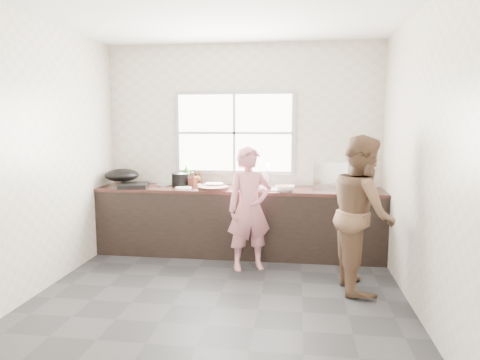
# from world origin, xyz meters

# --- Properties ---
(floor) EXTENTS (3.60, 3.20, 0.01)m
(floor) POSITION_xyz_m (0.00, 0.00, -0.01)
(floor) COLOR #2B2B2E
(floor) RESTS_ON ground
(ceiling) EXTENTS (3.60, 3.20, 0.01)m
(ceiling) POSITION_xyz_m (0.00, 0.00, 2.71)
(ceiling) COLOR silver
(ceiling) RESTS_ON wall_back
(wall_back) EXTENTS (3.60, 0.01, 2.70)m
(wall_back) POSITION_xyz_m (0.00, 1.60, 1.35)
(wall_back) COLOR beige
(wall_back) RESTS_ON ground
(wall_left) EXTENTS (0.01, 3.20, 2.70)m
(wall_left) POSITION_xyz_m (-1.80, 0.00, 1.35)
(wall_left) COLOR beige
(wall_left) RESTS_ON ground
(wall_right) EXTENTS (0.01, 3.20, 2.70)m
(wall_right) POSITION_xyz_m (1.80, 0.00, 1.35)
(wall_right) COLOR beige
(wall_right) RESTS_ON ground
(wall_front) EXTENTS (3.60, 0.01, 2.70)m
(wall_front) POSITION_xyz_m (0.00, -1.60, 1.35)
(wall_front) COLOR beige
(wall_front) RESTS_ON ground
(cabinet) EXTENTS (3.60, 0.62, 0.82)m
(cabinet) POSITION_xyz_m (0.00, 1.29, 0.41)
(cabinet) COLOR black
(cabinet) RESTS_ON floor
(countertop) EXTENTS (3.60, 0.64, 0.04)m
(countertop) POSITION_xyz_m (0.00, 1.29, 0.84)
(countertop) COLOR #351A15
(countertop) RESTS_ON cabinet
(sink) EXTENTS (0.55, 0.45, 0.02)m
(sink) POSITION_xyz_m (0.35, 1.29, 0.86)
(sink) COLOR silver
(sink) RESTS_ON countertop
(faucet) EXTENTS (0.02, 0.02, 0.30)m
(faucet) POSITION_xyz_m (0.35, 1.49, 1.01)
(faucet) COLOR silver
(faucet) RESTS_ON countertop
(window_frame) EXTENTS (1.60, 0.05, 1.10)m
(window_frame) POSITION_xyz_m (-0.10, 1.59, 1.55)
(window_frame) COLOR #9EA0A5
(window_frame) RESTS_ON wall_back
(window_glazing) EXTENTS (1.50, 0.01, 1.00)m
(window_glazing) POSITION_xyz_m (-0.10, 1.57, 1.55)
(window_glazing) COLOR white
(window_glazing) RESTS_ON window_frame
(woman) EXTENTS (0.57, 0.48, 1.33)m
(woman) POSITION_xyz_m (0.20, 0.74, 0.66)
(woman) COLOR pink
(woman) RESTS_ON floor
(person_side) EXTENTS (0.67, 0.82, 1.57)m
(person_side) POSITION_xyz_m (1.39, 0.31, 0.79)
(person_side) COLOR brown
(person_side) RESTS_ON floor
(cutting_board) EXTENTS (0.50, 0.50, 0.04)m
(cutting_board) POSITION_xyz_m (-0.30, 1.14, 0.88)
(cutting_board) COLOR black
(cutting_board) RESTS_ON countertop
(cleaver) EXTENTS (0.19, 0.11, 0.01)m
(cleaver) POSITION_xyz_m (-0.45, 1.25, 0.90)
(cleaver) COLOR silver
(cleaver) RESTS_ON cutting_board
(bowl_mince) EXTENTS (0.28, 0.28, 0.06)m
(bowl_mince) POSITION_xyz_m (-0.32, 1.29, 0.89)
(bowl_mince) COLOR white
(bowl_mince) RESTS_ON countertop
(bowl_crabs) EXTENTS (0.20, 0.20, 0.06)m
(bowl_crabs) POSITION_xyz_m (0.59, 1.08, 0.89)
(bowl_crabs) COLOR white
(bowl_crabs) RESTS_ON countertop
(bowl_held) EXTENTS (0.26, 0.26, 0.06)m
(bowl_held) POSITION_xyz_m (0.28, 1.10, 0.89)
(bowl_held) COLOR white
(bowl_held) RESTS_ON countertop
(black_pot) EXTENTS (0.30, 0.30, 0.17)m
(black_pot) POSITION_xyz_m (-0.78, 1.35, 0.94)
(black_pot) COLOR black
(black_pot) RESTS_ON countertop
(plate_food) EXTENTS (0.24, 0.24, 0.02)m
(plate_food) POSITION_xyz_m (-0.69, 1.16, 0.87)
(plate_food) COLOR white
(plate_food) RESTS_ON countertop
(bottle_green) EXTENTS (0.12, 0.12, 0.29)m
(bottle_green) POSITION_xyz_m (-0.74, 1.52, 1.00)
(bottle_green) COLOR #3F872C
(bottle_green) RESTS_ON countertop
(bottle_brown_tall) EXTENTS (0.10, 0.10, 0.18)m
(bottle_brown_tall) POSITION_xyz_m (-0.61, 1.30, 0.95)
(bottle_brown_tall) COLOR #451A11
(bottle_brown_tall) RESTS_ON countertop
(bottle_brown_short) EXTENTS (0.12, 0.12, 0.15)m
(bottle_brown_short) POSITION_xyz_m (-0.60, 1.52, 0.94)
(bottle_brown_short) COLOR #422610
(bottle_brown_short) RESTS_ON countertop
(glass_jar) EXTENTS (0.08, 0.08, 0.10)m
(glass_jar) POSITION_xyz_m (-0.78, 1.34, 0.91)
(glass_jar) COLOR white
(glass_jar) RESTS_ON countertop
(burner) EXTENTS (0.42, 0.42, 0.05)m
(burner) POSITION_xyz_m (-1.35, 1.15, 0.89)
(burner) COLOR black
(burner) RESTS_ON countertop
(wok) EXTENTS (0.46, 0.46, 0.17)m
(wok) POSITION_xyz_m (-1.55, 1.26, 1.00)
(wok) COLOR black
(wok) RESTS_ON burner
(dish_rack) EXTENTS (0.50, 0.41, 0.33)m
(dish_rack) POSITION_xyz_m (1.11, 1.52, 1.03)
(dish_rack) COLOR white
(dish_rack) RESTS_ON countertop
(pot_lid_left) EXTENTS (0.29, 0.29, 0.01)m
(pot_lid_left) POSITION_xyz_m (-1.02, 1.39, 0.87)
(pot_lid_left) COLOR #A7A8AD
(pot_lid_left) RESTS_ON countertop
(pot_lid_right) EXTENTS (0.30, 0.30, 0.01)m
(pot_lid_right) POSITION_xyz_m (-1.05, 1.52, 0.87)
(pot_lid_right) COLOR silver
(pot_lid_right) RESTS_ON countertop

